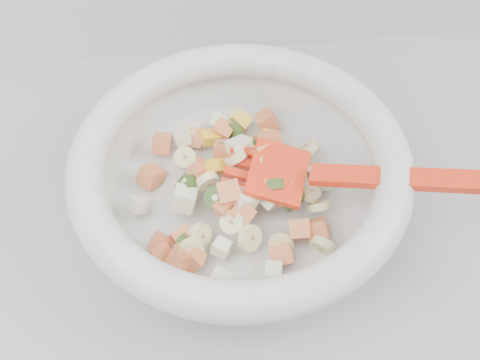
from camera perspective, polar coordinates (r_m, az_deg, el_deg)
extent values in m
cylinder|color=white|center=(0.66, 0.00, -2.02)|extent=(0.29, 0.29, 0.02)
torus|color=white|center=(0.61, 0.00, 1.65)|extent=(0.35, 0.35, 0.04)
cylinder|color=#CDC688|center=(0.60, 0.97, -5.52)|extent=(0.03, 0.03, 0.03)
cylinder|color=#CDC688|center=(0.71, -0.34, 5.84)|extent=(0.04, 0.03, 0.03)
cylinder|color=#CDC688|center=(0.62, -3.05, -0.15)|extent=(0.03, 0.02, 0.03)
cylinder|color=#CDC688|center=(0.67, -8.64, 0.28)|extent=(0.03, 0.03, 0.02)
cylinder|color=#CDC688|center=(0.63, -0.45, 2.11)|extent=(0.03, 0.03, 0.03)
cylinder|color=#CDC688|center=(0.60, 3.88, -6.22)|extent=(0.03, 0.02, 0.03)
cylinder|color=#CDC688|center=(0.61, 7.87, -6.21)|extent=(0.03, 0.03, 0.03)
cylinder|color=#CDC688|center=(0.63, 2.07, 1.31)|extent=(0.02, 0.03, 0.03)
cylinder|color=#CDC688|center=(0.65, 4.75, 2.14)|extent=(0.02, 0.03, 0.03)
cylinder|color=#CDC688|center=(0.67, 6.45, 2.96)|extent=(0.03, 0.04, 0.03)
cylinder|color=#CDC688|center=(0.60, -3.80, -5.25)|extent=(0.03, 0.03, 0.03)
cylinder|color=#CDC688|center=(0.59, -4.66, -6.75)|extent=(0.04, 0.02, 0.04)
cylinder|color=#CDC688|center=(0.67, -5.26, 2.10)|extent=(0.03, 0.03, 0.02)
cylinder|color=#CDC688|center=(0.65, 6.15, 1.22)|extent=(0.02, 0.03, 0.04)
cylinder|color=#CDC688|center=(0.67, 1.26, 3.45)|extent=(0.03, 0.03, 0.02)
cylinder|color=#CDC688|center=(0.63, 6.65, -1.21)|extent=(0.03, 0.03, 0.02)
cylinder|color=#CDC688|center=(0.60, -0.78, -4.02)|extent=(0.03, 0.03, 0.02)
cylinder|color=#CDC688|center=(0.63, 7.52, -2.46)|extent=(0.04, 0.03, 0.03)
cube|color=#EA7F4A|center=(0.66, -1.51, 2.89)|extent=(0.02, 0.03, 0.03)
cube|color=#EA7F4A|center=(0.60, -1.50, -2.64)|extent=(0.03, 0.02, 0.02)
cube|color=#EA7F4A|center=(0.60, -5.46, -5.38)|extent=(0.03, 0.03, 0.02)
cube|color=#EA7F4A|center=(0.66, 4.21, 2.48)|extent=(0.03, 0.03, 0.03)
cube|color=#EA7F4A|center=(0.60, -1.03, -1.24)|extent=(0.03, 0.03, 0.03)
cube|color=#EA7F4A|center=(0.62, 7.39, -4.65)|extent=(0.03, 0.03, 0.03)
cube|color=#EA7F4A|center=(0.63, -4.06, 0.62)|extent=(0.02, 0.03, 0.02)
cube|color=#EA7F4A|center=(0.67, 2.64, 3.65)|extent=(0.03, 0.04, 0.03)
cube|color=#EA7F4A|center=(0.61, -7.56, -5.98)|extent=(0.03, 0.03, 0.03)
cube|color=#EA7F4A|center=(0.60, -7.54, -6.77)|extent=(0.03, 0.03, 0.02)
cube|color=#EA7F4A|center=(0.64, 2.22, 2.20)|extent=(0.03, 0.04, 0.03)
cube|color=#EA7F4A|center=(0.60, 3.99, -7.00)|extent=(0.03, 0.03, 0.03)
cube|color=#EA7F4A|center=(0.68, -1.58, 4.75)|extent=(0.03, 0.03, 0.03)
cube|color=#EA7F4A|center=(0.67, -8.42, 0.31)|extent=(0.04, 0.04, 0.03)
cube|color=#EA7F4A|center=(0.59, -4.46, -7.47)|extent=(0.03, 0.02, 0.03)
cube|color=#EA7F4A|center=(0.61, 0.26, -3.07)|extent=(0.03, 0.03, 0.03)
cube|color=#EA7F4A|center=(0.71, 2.63, 5.54)|extent=(0.03, 0.03, 0.03)
cube|color=#EA7F4A|center=(0.69, -7.37, 3.46)|extent=(0.03, 0.03, 0.03)
cube|color=#EA7F4A|center=(0.61, 5.68, -4.69)|extent=(0.02, 0.03, 0.03)
cube|color=#EA7F4A|center=(0.64, -3.50, 1.00)|extent=(0.03, 0.03, 0.03)
cube|color=#EA7F4A|center=(0.60, -5.45, -7.95)|extent=(0.04, 0.03, 0.03)
cube|color=#EA7F4A|center=(0.60, -5.46, -7.27)|extent=(0.04, 0.04, 0.04)
cube|color=#EA7F4A|center=(0.62, 3.93, -1.34)|extent=(0.02, 0.02, 0.02)
cube|color=#EA7F4A|center=(0.70, -4.40, 4.06)|extent=(0.03, 0.03, 0.03)
cylinder|color=#50882D|center=(0.65, 1.63, 2.75)|extent=(0.03, 0.04, 0.03)
cylinder|color=#50882D|center=(0.67, -1.56, 3.07)|extent=(0.03, 0.03, 0.03)
cylinder|color=#50882D|center=(0.61, -2.22, -1.75)|extent=(0.03, 0.03, 0.03)
cylinder|color=#50882D|center=(0.60, -5.21, -5.97)|extent=(0.02, 0.03, 0.03)
cylinder|color=#50882D|center=(0.62, 5.00, -1.96)|extent=(0.03, 0.02, 0.03)
cylinder|color=#50882D|center=(0.60, -5.78, -7.55)|extent=(0.03, 0.03, 0.03)
cylinder|color=#50882D|center=(0.69, -0.88, 4.48)|extent=(0.03, 0.03, 0.04)
cylinder|color=#50882D|center=(0.61, 3.18, -0.69)|extent=(0.04, 0.02, 0.04)
cylinder|color=#50882D|center=(0.63, -4.99, -0.43)|extent=(0.04, 0.04, 0.03)
cube|color=white|center=(0.59, -2.01, -9.31)|extent=(0.03, 0.03, 0.03)
cube|color=white|center=(0.62, 5.01, -0.83)|extent=(0.02, 0.03, 0.03)
cube|color=white|center=(0.61, 3.00, -1.68)|extent=(0.03, 0.03, 0.03)
cube|color=white|center=(0.59, 3.24, -8.78)|extent=(0.02, 0.02, 0.02)
cube|color=white|center=(0.70, -2.06, 5.58)|extent=(0.02, 0.03, 0.03)
cube|color=white|center=(0.69, -5.37, 4.20)|extent=(0.02, 0.02, 0.03)
cube|color=white|center=(0.64, -9.55, -2.32)|extent=(0.02, 0.03, 0.03)
cube|color=white|center=(0.60, -1.77, -6.44)|extent=(0.02, 0.02, 0.02)
cube|color=white|center=(0.61, 0.24, -2.01)|extent=(0.03, 0.03, 0.03)
cube|color=white|center=(0.66, 7.65, 0.21)|extent=(0.03, 0.03, 0.03)
cube|color=white|center=(0.65, -0.04, 3.01)|extent=(0.03, 0.04, 0.03)
cube|color=white|center=(0.65, 4.41, 1.66)|extent=(0.02, 0.03, 0.03)
cube|color=white|center=(0.70, -4.36, 4.44)|extent=(0.03, 0.03, 0.03)
cube|color=white|center=(0.64, 5.95, -0.92)|extent=(0.02, 0.02, 0.02)
cube|color=white|center=(0.62, -5.35, -1.83)|extent=(0.03, 0.03, 0.03)
cube|color=#F6A62D|center=(0.68, 2.81, 3.92)|extent=(0.02, 0.03, 0.02)
cube|color=#F6A62D|center=(0.61, 2.99, -0.83)|extent=(0.03, 0.03, 0.03)
cube|color=#F6A62D|center=(0.71, 0.10, 5.69)|extent=(0.03, 0.03, 0.02)
cube|color=#F6A62D|center=(0.66, 2.11, 2.61)|extent=(0.03, 0.03, 0.02)
cube|color=#F6A62D|center=(0.63, -2.23, 1.28)|extent=(0.03, 0.03, 0.03)
cube|color=#F6A62D|center=(0.68, -2.80, 4.07)|extent=(0.03, 0.02, 0.02)
cube|color=#F6A62D|center=(0.67, 5.67, 2.29)|extent=(0.03, 0.03, 0.02)
cube|color=red|center=(0.62, 3.60, 0.70)|extent=(0.08, 0.08, 0.02)
cube|color=red|center=(0.64, 0.39, 2.74)|extent=(0.03, 0.02, 0.01)
cube|color=red|center=(0.63, 0.10, 1.67)|extent=(0.03, 0.02, 0.01)
cube|color=red|center=(0.62, -0.21, 0.57)|extent=(0.03, 0.02, 0.01)
cube|color=red|center=(0.61, -0.52, -0.58)|extent=(0.03, 0.02, 0.01)
cube|color=red|center=(0.60, 16.66, 0.06)|extent=(0.21, 0.09, 0.05)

